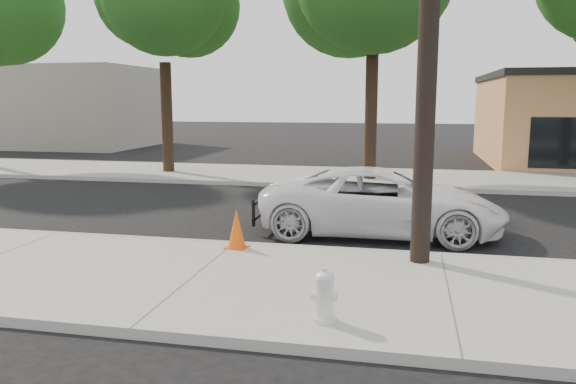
{
  "coord_description": "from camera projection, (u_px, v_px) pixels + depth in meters",
  "views": [
    {
      "loc": [
        3.33,
        -12.58,
        2.98
      ],
      "look_at": [
        0.82,
        -0.87,
        1.0
      ],
      "focal_mm": 35.0,
      "sensor_mm": 36.0,
      "label": 1
    }
  ],
  "objects": [
    {
      "name": "curb_near",
      "position": [
        235.0,
        246.0,
        11.27
      ],
      "size": [
        90.0,
        0.12,
        0.16
      ],
      "primitive_type": "cube",
      "color": "#9E9B93",
      "rests_on": "ground"
    },
    {
      "name": "police_cruiser",
      "position": [
        382.0,
        202.0,
        12.44
      ],
      "size": [
        5.37,
        2.56,
        1.48
      ],
      "primitive_type": "imported",
      "rotation": [
        0.0,
        0.0,
        1.59
      ],
      "color": "white",
      "rests_on": "ground"
    },
    {
      "name": "near_sidewalk",
      "position": [
        195.0,
        280.0,
        9.15
      ],
      "size": [
        90.0,
        4.4,
        0.15
      ],
      "primitive_type": "cube",
      "color": "gray",
      "rests_on": "ground"
    },
    {
      "name": "far_sidewalk",
      "position": [
        318.0,
        176.0,
        21.5
      ],
      "size": [
        90.0,
        5.0,
        0.15
      ],
      "primitive_type": "cube",
      "color": "gray",
      "rests_on": "ground"
    },
    {
      "name": "building_far",
      "position": [
        41.0,
        107.0,
        36.33
      ],
      "size": [
        14.0,
        8.0,
        5.0
      ],
      "primitive_type": "cube",
      "color": "gray",
      "rests_on": "ground"
    },
    {
      "name": "fire_hydrant",
      "position": [
        324.0,
        297.0,
        7.21
      ],
      "size": [
        0.34,
        0.32,
        0.66
      ],
      "rotation": [
        0.0,
        0.0,
        -0.04
      ],
      "color": "silver",
      "rests_on": "near_sidewalk"
    },
    {
      "name": "traffic_cone",
      "position": [
        237.0,
        229.0,
        10.78
      ],
      "size": [
        0.45,
        0.45,
        0.77
      ],
      "rotation": [
        0.0,
        0.0,
        -0.16
      ],
      "color": "#E2540B",
      "rests_on": "near_sidewalk"
    },
    {
      "name": "tree_b",
      "position": [
        166.0,
        15.0,
        21.28
      ],
      "size": [
        4.34,
        4.2,
        8.45
      ],
      "color": "black",
      "rests_on": "far_sidewalk"
    },
    {
      "name": "ground",
      "position": [
        262.0,
        226.0,
        13.31
      ],
      "size": [
        120.0,
        120.0,
        0.0
      ],
      "primitive_type": "plane",
      "color": "black",
      "rests_on": "ground"
    }
  ]
}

